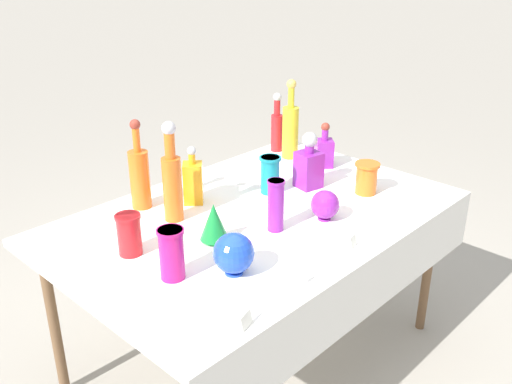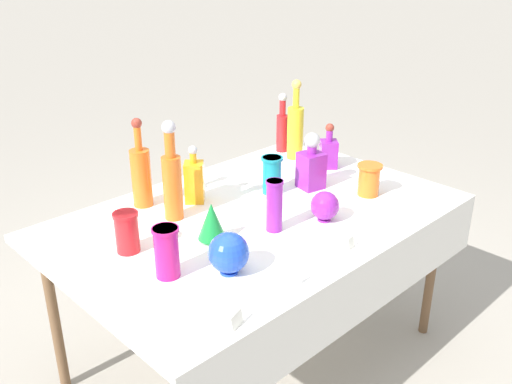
% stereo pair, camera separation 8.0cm
% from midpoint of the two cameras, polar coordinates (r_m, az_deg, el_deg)
% --- Properties ---
extents(ground_plane, '(40.00, 40.00, 0.00)m').
position_cam_midpoint_polar(ground_plane, '(2.83, -0.85, -16.12)').
color(ground_plane, '#A0998C').
extents(display_table, '(1.69, 1.11, 0.76)m').
position_cam_midpoint_polar(display_table, '(2.42, -0.43, -3.56)').
color(display_table, white).
rests_on(display_table, ground).
extents(tall_bottle_0, '(0.06, 0.06, 0.32)m').
position_cam_midpoint_polar(tall_bottle_0, '(3.09, 1.35, 6.50)').
color(tall_bottle_0, red).
rests_on(tall_bottle_0, display_table).
extents(tall_bottle_1, '(0.08, 0.08, 0.42)m').
position_cam_midpoint_polar(tall_bottle_1, '(2.32, -9.38, 1.17)').
color(tall_bottle_1, orange).
rests_on(tall_bottle_1, display_table).
extents(tall_bottle_2, '(0.08, 0.08, 0.42)m').
position_cam_midpoint_polar(tall_bottle_2, '(2.99, 2.69, 6.38)').
color(tall_bottle_2, yellow).
rests_on(tall_bottle_2, display_table).
extents(tall_bottle_3, '(0.09, 0.09, 0.39)m').
position_cam_midpoint_polar(tall_bottle_3, '(2.47, -12.48, 1.61)').
color(tall_bottle_3, orange).
rests_on(tall_bottle_3, display_table).
extents(square_decanter_0, '(0.12, 0.12, 0.27)m').
position_cam_midpoint_polar(square_decanter_0, '(2.64, 4.43, 2.76)').
color(square_decanter_0, purple).
rests_on(square_decanter_0, display_table).
extents(square_decanter_1, '(0.12, 0.12, 0.23)m').
position_cam_midpoint_polar(square_decanter_1, '(2.90, 6.05, 4.16)').
color(square_decanter_1, purple).
rests_on(square_decanter_1, display_table).
extents(square_decanter_2, '(0.12, 0.12, 0.26)m').
position_cam_midpoint_polar(square_decanter_2, '(2.49, -7.24, 1.10)').
color(square_decanter_2, orange).
rests_on(square_decanter_2, display_table).
extents(slender_vase_0, '(0.09, 0.09, 0.19)m').
position_cam_midpoint_polar(slender_vase_0, '(1.95, -9.62, -5.97)').
color(slender_vase_0, '#C61972').
rests_on(slender_vase_0, display_table).
extents(slender_vase_1, '(0.10, 0.10, 0.17)m').
position_cam_midpoint_polar(slender_vase_1, '(2.57, 0.52, 1.87)').
color(slender_vase_1, teal).
rests_on(slender_vase_1, display_table).
extents(slender_vase_2, '(0.11, 0.11, 0.15)m').
position_cam_midpoint_polar(slender_vase_2, '(2.61, 10.14, 1.50)').
color(slender_vase_2, orange).
rests_on(slender_vase_2, display_table).
extents(slender_vase_3, '(0.07, 0.07, 0.21)m').
position_cam_midpoint_polar(slender_vase_3, '(2.23, 0.96, -1.21)').
color(slender_vase_3, purple).
rests_on(slender_vase_3, display_table).
extents(slender_vase_4, '(0.09, 0.09, 0.16)m').
position_cam_midpoint_polar(slender_vase_4, '(2.14, -13.63, -4.02)').
color(slender_vase_4, red).
rests_on(slender_vase_4, display_table).
extents(fluted_vase_0, '(0.11, 0.11, 0.16)m').
position_cam_midpoint_polar(fluted_vase_0, '(2.17, -5.30, -3.03)').
color(fluted_vase_0, '#198C38').
rests_on(fluted_vase_0, display_table).
extents(round_bowl_0, '(0.12, 0.12, 0.13)m').
position_cam_midpoint_polar(round_bowl_0, '(2.35, 5.95, -1.28)').
color(round_bowl_0, purple).
rests_on(round_bowl_0, display_table).
extents(round_bowl_1, '(0.14, 0.14, 0.15)m').
position_cam_midpoint_polar(round_bowl_1, '(1.96, -3.43, -6.14)').
color(round_bowl_1, blue).
rests_on(round_bowl_1, display_table).
extents(price_tag_left, '(0.06, 0.03, 0.05)m').
position_cam_midpoint_polar(price_tag_left, '(1.74, -2.36, -12.71)').
color(price_tag_left, white).
rests_on(price_tag_left, display_table).
extents(price_tag_center, '(0.05, 0.02, 0.05)m').
position_cam_midpoint_polar(price_tag_center, '(2.18, 8.64, -4.89)').
color(price_tag_center, white).
rests_on(price_tag_center, display_table).
extents(price_tag_right, '(0.06, 0.02, 0.05)m').
position_cam_midpoint_polar(price_tag_right, '(1.93, 3.31, -8.74)').
color(price_tag_right, white).
rests_on(price_tag_right, display_table).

